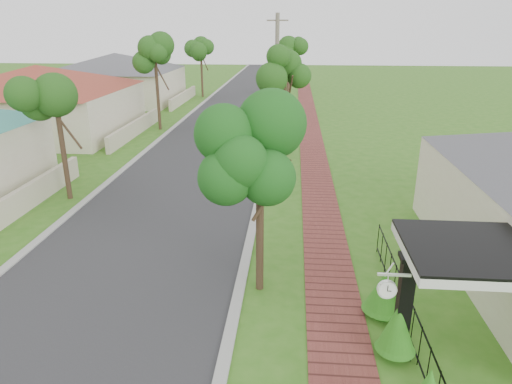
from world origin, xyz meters
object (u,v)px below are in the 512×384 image
at_px(parked_car_red, 272,114).
at_px(parked_car_white, 274,89).
at_px(porch_post, 403,312).
at_px(utility_pole, 277,83).
at_px(station_clock, 387,288).
at_px(near_tree, 260,158).

bearing_deg(parked_car_red, parked_car_white, 86.62).
distance_m(porch_post, utility_pole, 18.68).
height_order(parked_car_white, utility_pole, utility_pole).
bearing_deg(station_clock, parked_car_red, 97.90).
bearing_deg(porch_post, near_tree, 143.19).
xyz_separation_m(utility_pole, station_clock, (3.04, -18.53, -1.96)).
relative_size(porch_post, utility_pole, 0.33).
height_order(parked_car_white, station_clock, station_clock).
height_order(parked_car_red, near_tree, near_tree).
bearing_deg(station_clock, porch_post, 39.19).
height_order(porch_post, utility_pole, utility_pole).
xyz_separation_m(parked_car_red, station_clock, (3.68, -26.55, 1.27)).
height_order(parked_car_red, utility_pole, utility_pole).
distance_m(parked_car_red, parked_car_white, 14.33).
distance_m(porch_post, parked_car_red, 26.48).
relative_size(parked_car_red, near_tree, 0.82).
relative_size(parked_car_white, near_tree, 0.85).
bearing_deg(parked_car_white, parked_car_red, -93.28).
height_order(utility_pole, station_clock, utility_pole).
relative_size(porch_post, parked_car_red, 0.63).
relative_size(parked_car_red, parked_car_white, 0.97).
height_order(near_tree, utility_pole, utility_pole).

